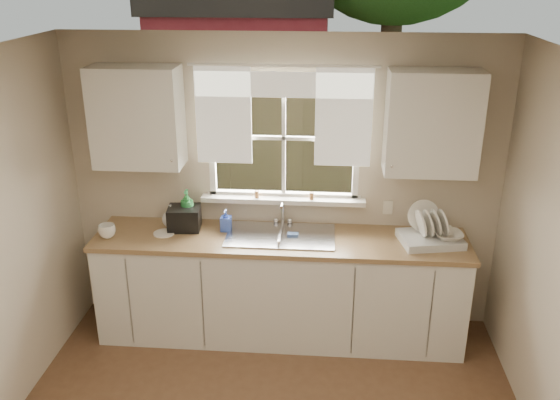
# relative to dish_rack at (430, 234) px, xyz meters

# --- Properties ---
(room_walls) EXTENTS (3.62, 4.02, 2.50)m
(room_walls) POSITION_rel_dish_rack_xyz_m (-1.19, -1.75, 0.26)
(room_walls) COLOR beige
(room_walls) RESTS_ON ground
(ceiling) EXTENTS (3.60, 4.00, 0.02)m
(ceiling) POSITION_rel_dish_rack_xyz_m (-1.19, -1.69, 1.52)
(ceiling) COLOR silver
(ceiling) RESTS_ON room_walls
(window) EXTENTS (1.38, 0.16, 1.06)m
(window) POSITION_rel_dish_rack_xyz_m (-1.19, 0.31, 0.51)
(window) COLOR white
(window) RESTS_ON room_walls
(curtains) EXTENTS (1.50, 0.03, 0.81)m
(curtains) POSITION_rel_dish_rack_xyz_m (-1.19, 0.26, 0.95)
(curtains) COLOR white
(curtains) RESTS_ON room_walls
(base_cabinets) EXTENTS (3.00, 0.62, 0.87)m
(base_cabinets) POSITION_rel_dish_rack_xyz_m (-1.19, -0.01, -0.54)
(base_cabinets) COLOR silver
(base_cabinets) RESTS_ON ground
(countertop) EXTENTS (3.04, 0.65, 0.04)m
(countertop) POSITION_rel_dish_rack_xyz_m (-1.19, -0.01, -0.09)
(countertop) COLOR #927149
(countertop) RESTS_ON base_cabinets
(upper_cabinet_left) EXTENTS (0.70, 0.33, 0.80)m
(upper_cabinet_left) POSITION_rel_dish_rack_xyz_m (-2.34, 0.14, 0.87)
(upper_cabinet_left) COLOR silver
(upper_cabinet_left) RESTS_ON room_walls
(upper_cabinet_right) EXTENTS (0.70, 0.33, 0.80)m
(upper_cabinet_right) POSITION_rel_dish_rack_xyz_m (-0.04, 0.14, 0.87)
(upper_cabinet_right) COLOR silver
(upper_cabinet_right) RESTS_ON room_walls
(wall_outlet) EXTENTS (0.08, 0.01, 0.12)m
(wall_outlet) POSITION_rel_dish_rack_xyz_m (-0.31, 0.30, 0.10)
(wall_outlet) COLOR beige
(wall_outlet) RESTS_ON room_walls
(sill_jars) EXTENTS (0.50, 0.04, 0.06)m
(sill_jars) POSITION_rel_dish_rack_xyz_m (-1.18, 0.25, 0.20)
(sill_jars) COLOR brown
(sill_jars) RESTS_ON window
(sink) EXTENTS (0.88, 0.52, 0.40)m
(sink) POSITION_rel_dish_rack_xyz_m (-1.19, 0.02, -0.14)
(sink) COLOR #B7B7BC
(sink) RESTS_ON countertop
(dish_rack) EXTENTS (0.53, 0.44, 0.31)m
(dish_rack) POSITION_rel_dish_rack_xyz_m (0.00, 0.00, 0.00)
(dish_rack) COLOR silver
(dish_rack) RESTS_ON countertop
(bowl) EXTENTS (0.24, 0.24, 0.05)m
(bowl) POSITION_rel_dish_rack_xyz_m (0.13, -0.05, 0.02)
(bowl) COLOR silver
(bowl) RESTS_ON dish_rack
(soap_bottle_a) EXTENTS (0.13, 0.13, 0.33)m
(soap_bottle_a) POSITION_rel_dish_rack_xyz_m (-1.99, 0.15, 0.09)
(soap_bottle_a) COLOR #2E8C42
(soap_bottle_a) RESTS_ON countertop
(soap_bottle_b) EXTENTS (0.09, 0.09, 0.18)m
(soap_bottle_b) POSITION_rel_dish_rack_xyz_m (-1.66, 0.09, 0.02)
(soap_bottle_b) COLOR blue
(soap_bottle_b) RESTS_ON countertop
(soap_bottle_c) EXTENTS (0.19, 0.19, 0.19)m
(soap_bottle_c) POSITION_rel_dish_rack_xyz_m (-2.13, 0.14, 0.03)
(soap_bottle_c) COLOR beige
(soap_bottle_c) RESTS_ON countertop
(saucer) EXTENTS (0.17, 0.17, 0.01)m
(saucer) POSITION_rel_dish_rack_xyz_m (-2.15, -0.02, -0.06)
(saucer) COLOR white
(saucer) RESTS_ON countertop
(cup) EXTENTS (0.17, 0.17, 0.11)m
(cup) POSITION_rel_dish_rack_xyz_m (-2.59, -0.12, -0.01)
(cup) COLOR white
(cup) RESTS_ON countertop
(black_appliance) EXTENTS (0.28, 0.25, 0.19)m
(black_appliance) POSITION_rel_dish_rack_xyz_m (-2.01, 0.10, 0.03)
(black_appliance) COLOR black
(black_appliance) RESTS_ON countertop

